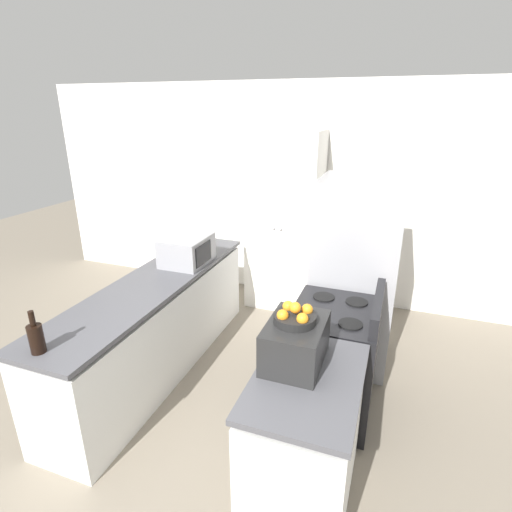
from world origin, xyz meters
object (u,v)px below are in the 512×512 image
(wine_bottle, at_px, (36,338))
(stove, at_px, (332,359))
(fruit_bowl, at_px, (295,316))
(refrigerator, at_px, (355,274))
(toaster_oven, at_px, (295,342))
(pantry_cabinet, at_px, (285,222))
(microwave, at_px, (187,250))

(wine_bottle, bearing_deg, stove, 35.58)
(wine_bottle, relative_size, fruit_bowl, 1.14)
(refrigerator, bearing_deg, wine_bottle, -130.65)
(stove, xyz_separation_m, toaster_oven, (-0.13, -0.72, 0.56))
(pantry_cabinet, relative_size, fruit_bowl, 8.35)
(wine_bottle, bearing_deg, microwave, 85.76)
(stove, bearing_deg, fruit_bowl, -101.05)
(stove, relative_size, microwave, 2.19)
(fruit_bowl, bearing_deg, toaster_oven, -30.87)
(stove, relative_size, refrigerator, 0.60)
(refrigerator, xyz_separation_m, microwave, (-1.56, -0.31, 0.15))
(pantry_cabinet, height_order, toaster_oven, pantry_cabinet)
(wine_bottle, distance_m, fruit_bowl, 1.58)
(pantry_cabinet, distance_m, microwave, 1.36)
(fruit_bowl, bearing_deg, refrigerator, 83.14)
(toaster_oven, relative_size, fruit_bowl, 1.83)
(pantry_cabinet, xyz_separation_m, fruit_bowl, (0.76, -2.40, 0.14))
(stove, distance_m, fruit_bowl, 1.03)
(microwave, relative_size, fruit_bowl, 1.91)
(refrigerator, relative_size, toaster_oven, 3.83)
(refrigerator, bearing_deg, fruit_bowl, -96.86)
(refrigerator, xyz_separation_m, toaster_oven, (-0.17, -1.50, 0.14))
(toaster_oven, bearing_deg, pantry_cabinet, 107.64)
(pantry_cabinet, height_order, wine_bottle, pantry_cabinet)
(stove, height_order, microwave, microwave)
(pantry_cabinet, relative_size, wine_bottle, 7.34)
(stove, distance_m, microwave, 1.69)
(microwave, height_order, toaster_oven, microwave)
(pantry_cabinet, bearing_deg, wine_bottle, -104.59)
(refrigerator, relative_size, wine_bottle, 6.16)
(microwave, bearing_deg, stove, -17.25)
(refrigerator, height_order, wine_bottle, refrigerator)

